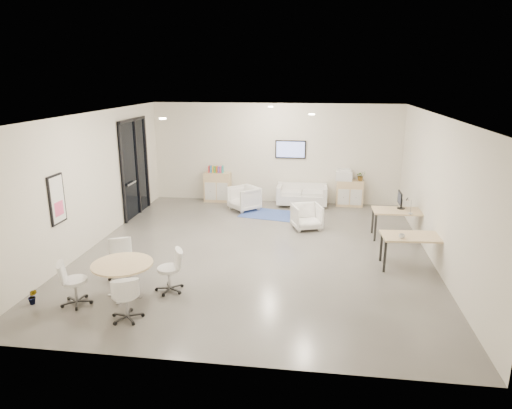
{
  "coord_description": "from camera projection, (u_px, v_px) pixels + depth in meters",
  "views": [
    {
      "loc": [
        1.37,
        -10.1,
        4.02
      ],
      "look_at": [
        -0.07,
        0.4,
        1.03
      ],
      "focal_mm": 32.0,
      "sensor_mm": 36.0,
      "label": 1
    }
  ],
  "objects": [
    {
      "name": "plant_cabinet",
      "position": [
        361.0,
        177.0,
        14.35
      ],
      "size": [
        0.32,
        0.35,
        0.24
      ],
      "primitive_type": "imported",
      "rotation": [
        0.0,
        0.0,
        0.14
      ],
      "color": "#3F7F3F",
      "rests_on": "sideboard_right"
    },
    {
      "name": "books",
      "position": [
        216.0,
        169.0,
        14.91
      ],
      "size": [
        0.5,
        0.14,
        0.22
      ],
      "color": "red",
      "rests_on": "sideboard_left"
    },
    {
      "name": "desk_front",
      "position": [
        416.0,
        239.0,
        9.73
      ],
      "size": [
        1.47,
        0.81,
        0.74
      ],
      "rotation": [
        0.0,
        0.0,
        0.08
      ],
      "color": "tan",
      "rests_on": "room_shell"
    },
    {
      "name": "blue_rug",
      "position": [
        269.0,
        214.0,
        13.73
      ],
      "size": [
        1.84,
        1.41,
        0.01
      ],
      "primitive_type": "cube",
      "rotation": [
        0.0,
        0.0,
        -0.2
      ],
      "color": "#2D438A",
      "rests_on": "room_shell"
    },
    {
      "name": "glass_door",
      "position": [
        135.0,
        165.0,
        13.4
      ],
      "size": [
        0.09,
        1.9,
        2.85
      ],
      "color": "black",
      "rests_on": "room_shell"
    },
    {
      "name": "meeting_chairs",
      "position": [
        123.0,
        277.0,
        8.49
      ],
      "size": [
        2.29,
        2.29,
        0.82
      ],
      "color": "white",
      "rests_on": "room_shell"
    },
    {
      "name": "sideboard_left",
      "position": [
        218.0,
        187.0,
        15.06
      ],
      "size": [
        0.86,
        0.45,
        0.97
      ],
      "color": "tan",
      "rests_on": "room_shell"
    },
    {
      "name": "cup",
      "position": [
        402.0,
        236.0,
        9.53
      ],
      "size": [
        0.15,
        0.13,
        0.12
      ],
      "primitive_type": "imported",
      "rotation": [
        0.0,
        0.0,
        -0.36
      ],
      "color": "white",
      "rests_on": "desk_front"
    },
    {
      "name": "armchair_left",
      "position": [
        244.0,
        197.0,
        14.1
      ],
      "size": [
        1.08,
        1.08,
        0.81
      ],
      "primitive_type": "imported",
      "rotation": [
        0.0,
        0.0,
        -0.81
      ],
      "color": "silver",
      "rests_on": "room_shell"
    },
    {
      "name": "room_shell",
      "position": [
        256.0,
        185.0,
        10.46
      ],
      "size": [
        9.6,
        10.6,
        4.8
      ],
      "color": "#56544E",
      "rests_on": "ground"
    },
    {
      "name": "desk_rear",
      "position": [
        402.0,
        213.0,
        11.54
      ],
      "size": [
        1.45,
        0.74,
        0.75
      ],
      "rotation": [
        0.0,
        0.0,
        0.02
      ],
      "color": "tan",
      "rests_on": "room_shell"
    },
    {
      "name": "artwork",
      "position": [
        57.0,
        200.0,
        9.47
      ],
      "size": [
        0.05,
        0.54,
        1.04
      ],
      "color": "black",
      "rests_on": "room_shell"
    },
    {
      "name": "ceiling_spots",
      "position": [
        253.0,
        113.0,
        10.86
      ],
      "size": [
        3.14,
        4.14,
        0.03
      ],
      "color": "#FFEAC6",
      "rests_on": "room_shell"
    },
    {
      "name": "plant_floor",
      "position": [
        33.0,
        301.0,
        8.32
      ],
      "size": [
        0.26,
        0.34,
        0.13
      ],
      "primitive_type": "imported",
      "rotation": [
        0.0,
        0.0,
        0.39
      ],
      "color": "#3F7F3F",
      "rests_on": "room_shell"
    },
    {
      "name": "round_table",
      "position": [
        122.0,
        268.0,
        8.44
      ],
      "size": [
        1.13,
        1.13,
        0.69
      ],
      "color": "tan",
      "rests_on": "room_shell"
    },
    {
      "name": "printer",
      "position": [
        344.0,
        175.0,
        14.41
      ],
      "size": [
        0.52,
        0.44,
        0.36
      ],
      "rotation": [
        0.0,
        0.0,
        -0.04
      ],
      "color": "white",
      "rests_on": "sideboard_right"
    },
    {
      "name": "wall_tv",
      "position": [
        291.0,
        149.0,
        14.61
      ],
      "size": [
        0.98,
        0.06,
        0.58
      ],
      "color": "black",
      "rests_on": "room_shell"
    },
    {
      "name": "monitor",
      "position": [
        400.0,
        200.0,
        11.61
      ],
      "size": [
        0.2,
        0.5,
        0.44
      ],
      "color": "black",
      "rests_on": "desk_rear"
    },
    {
      "name": "sideboard_right",
      "position": [
        349.0,
        193.0,
        14.54
      ],
      "size": [
        0.84,
        0.41,
        0.84
      ],
      "color": "tan",
      "rests_on": "room_shell"
    },
    {
      "name": "loveseat",
      "position": [
        302.0,
        196.0,
        14.6
      ],
      "size": [
        1.58,
        0.79,
        0.59
      ],
      "rotation": [
        0.0,
        0.0,
        0.0
      ],
      "color": "silver",
      "rests_on": "room_shell"
    },
    {
      "name": "armchair_right",
      "position": [
        307.0,
        216.0,
        12.36
      ],
      "size": [
        0.91,
        0.88,
        0.75
      ],
      "primitive_type": "imported",
      "rotation": [
        0.0,
        0.0,
        0.33
      ],
      "color": "silver",
      "rests_on": "room_shell"
    }
  ]
}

